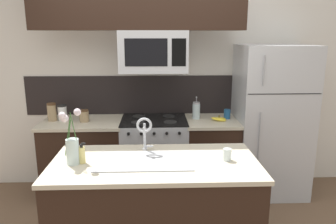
{
  "coord_description": "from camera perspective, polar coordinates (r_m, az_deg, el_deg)",
  "views": [
    {
      "loc": [
        0.02,
        -2.78,
        1.9
      ],
      "look_at": [
        0.14,
        0.27,
        1.16
      ],
      "focal_mm": 35.0,
      "sensor_mm": 36.0,
      "label": 1
    }
  ],
  "objects": [
    {
      "name": "rear_partition",
      "position": [
        4.12,
        1.71,
        5.21
      ],
      "size": [
        5.2,
        0.1,
        2.6
      ],
      "primitive_type": "cube",
      "color": "silver",
      "rests_on": "ground"
    },
    {
      "name": "splash_band",
      "position": [
        4.08,
        -2.46,
        2.98
      ],
      "size": [
        3.15,
        0.01,
        0.48
      ],
      "primitive_type": "cube",
      "color": "black",
      "rests_on": "rear_partition"
    },
    {
      "name": "back_counter_left",
      "position": [
        4.05,
        -14.3,
        -7.75
      ],
      "size": [
        0.93,
        0.65,
        0.91
      ],
      "color": "black",
      "rests_on": "ground"
    },
    {
      "name": "back_counter_right",
      "position": [
        4.01,
        7.42,
        -7.62
      ],
      "size": [
        0.62,
        0.65,
        0.91
      ],
      "color": "black",
      "rests_on": "ground"
    },
    {
      "name": "stove_range",
      "position": [
        3.95,
        -2.38,
        -7.74
      ],
      "size": [
        0.76,
        0.64,
        0.93
      ],
      "color": "#B7BABF",
      "rests_on": "ground"
    },
    {
      "name": "microwave",
      "position": [
        3.67,
        -2.57,
        10.49
      ],
      "size": [
        0.74,
        0.4,
        0.45
      ],
      "color": "#B7BABF"
    },
    {
      "name": "upper_cabinet_band",
      "position": [
        3.65,
        -5.18,
        18.68
      ],
      "size": [
        2.25,
        0.34,
        0.6
      ],
      "primitive_type": "cube",
      "color": "black"
    },
    {
      "name": "refrigerator",
      "position": [
        4.07,
        17.39,
        -1.46
      ],
      "size": [
        0.82,
        0.74,
        1.77
      ],
      "color": "#B7BABF",
      "rests_on": "ground"
    },
    {
      "name": "storage_jar_tall",
      "position": [
        4.0,
        -19.57,
        -0.0
      ],
      "size": [
        0.1,
        0.1,
        0.21
      ],
      "color": "#997F5B",
      "rests_on": "back_counter_left"
    },
    {
      "name": "storage_jar_medium",
      "position": [
        3.98,
        -17.92,
        -0.12
      ],
      "size": [
        0.1,
        0.1,
        0.18
      ],
      "color": "silver",
      "rests_on": "back_counter_left"
    },
    {
      "name": "storage_jar_short",
      "position": [
        3.86,
        -14.39,
        -0.66
      ],
      "size": [
        0.1,
        0.1,
        0.14
      ],
      "color": "#997F5B",
      "rests_on": "back_counter_left"
    },
    {
      "name": "banana_bunch",
      "position": [
        3.82,
        8.88,
        -1.24
      ],
      "size": [
        0.19,
        0.12,
        0.07
      ],
      "color": "yellow",
      "rests_on": "back_counter_right"
    },
    {
      "name": "french_press",
      "position": [
        3.88,
        4.93,
        0.27
      ],
      "size": [
        0.09,
        0.09,
        0.27
      ],
      "color": "silver",
      "rests_on": "back_counter_right"
    },
    {
      "name": "coffee_tin",
      "position": [
        3.94,
        10.25,
        -0.35
      ],
      "size": [
        0.08,
        0.08,
        0.11
      ],
      "primitive_type": "cylinder",
      "color": "#1E5184",
      "rests_on": "back_counter_right"
    },
    {
      "name": "island_counter",
      "position": [
        2.83,
        -2.21,
        -17.08
      ],
      "size": [
        1.64,
        0.8,
        0.91
      ],
      "color": "black",
      "rests_on": "ground"
    },
    {
      "name": "kitchen_sink",
      "position": [
        2.65,
        -4.19,
        -9.91
      ],
      "size": [
        0.76,
        0.43,
        0.16
      ],
      "color": "#ADAFB5",
      "rests_on": "island_counter"
    },
    {
      "name": "sink_faucet",
      "position": [
        2.76,
        -4.13,
        -3.08
      ],
      "size": [
        0.14,
        0.14,
        0.31
      ],
      "color": "#B7BABF",
      "rests_on": "island_counter"
    },
    {
      "name": "dish_soap_bottle",
      "position": [
        2.65,
        -14.77,
        -7.21
      ],
      "size": [
        0.06,
        0.05,
        0.16
      ],
      "color": "#DBCC75",
      "rests_on": "island_counter"
    },
    {
      "name": "spare_glass",
      "position": [
        2.66,
        10.26,
        -7.3
      ],
      "size": [
        0.07,
        0.07,
        0.1
      ],
      "color": "silver",
      "rests_on": "island_counter"
    },
    {
      "name": "flower_vase",
      "position": [
        2.63,
        -16.37,
        -5.86
      ],
      "size": [
        0.17,
        0.12,
        0.44
      ],
      "color": "silver",
      "rests_on": "island_counter"
    }
  ]
}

